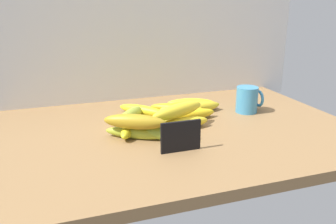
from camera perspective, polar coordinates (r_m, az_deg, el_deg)
The scene contains 18 objects.
counter_top at distance 111.83cm, azimuth 1.75°, elevation -3.44°, with size 110.00×76.00×3.00cm, color olive.
back_wall at distance 141.37cm, azimuth -3.91°, elevation 14.99°, with size 130.00×2.00×70.00cm, color silver.
chalkboard_sign at distance 94.58cm, azimuth 2.03°, elevation -4.08°, with size 11.00×1.80×8.40cm.
coffee_mug at distance 129.30cm, azimuth 12.52°, elevation 1.95°, with size 9.00×7.50×9.10cm.
banana_0 at distance 118.29cm, azimuth -5.96°, elevation -0.51°, with size 17.13×4.03×4.03cm, color #99AB36.
banana_1 at distance 109.58cm, azimuth 1.86°, elevation -1.96°, with size 19.25×3.97×3.97cm, color yellow.
banana_2 at distance 118.70cm, azimuth 3.86°, elevation -0.49°, with size 17.18×3.60×3.60cm, color yellow.
banana_3 at distance 103.99cm, azimuth -5.15°, elevation -3.32°, with size 18.28×3.39×3.39cm, color #9FB22E.
banana_4 at distance 124.42cm, azimuth 1.65°, elevation 0.46°, with size 20.29×3.76×3.76cm, color gold.
banana_5 at distance 107.28cm, azimuth -6.09°, elevation -2.55°, with size 15.25×3.79×3.79cm, color yellow.
banana_6 at distance 125.32cm, azimuth 4.38°, elevation 0.60°, with size 20.25×3.97×3.97cm, color gold.
banana_7 at distance 123.62cm, azimuth -4.08°, elevation 0.26°, with size 18.88×3.56×3.56cm, color yellow.
banana_8 at distance 110.91cm, azimuth -7.29°, elevation -2.04°, with size 15.73×3.27×3.27cm, color yellow.
banana_9 at distance 102.50cm, azimuth 0.13°, elevation -3.29°, with size 15.08×4.31×4.31cm, color #90B036.
banana_10 at distance 130.42cm, azimuth 3.73°, elevation 1.32°, with size 17.63×4.02×4.02cm, color yellow.
banana_11 at distance 115.64cm, azimuth -0.27°, elevation -0.80°, with size 16.70×4.22×4.22cm, color gold.
banana_12 at distance 101.53cm, azimuth -5.29°, elevation -1.53°, with size 18.16×4.37×4.37cm, color #A9861C.
banana_13 at distance 108.68cm, azimuth 1.63°, elevation 0.15°, with size 20.48×4.21×4.21cm, color yellow.
Camera 1 is at (-37.19, -97.19, 42.47)cm, focal length 38.41 mm.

